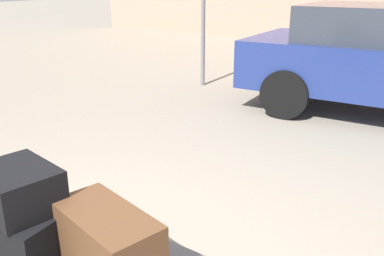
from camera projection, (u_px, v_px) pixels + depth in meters
suitcase_black_rear_right at (24, 228)px, 2.31m from camera, size 0.56×0.47×0.25m
duffel_bag_brown_front_left at (107, 243)px, 2.11m from camera, size 0.66×0.43×0.34m
duffel_bag_black_topmost_pile at (18, 189)px, 2.23m from camera, size 0.49×0.40×0.23m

